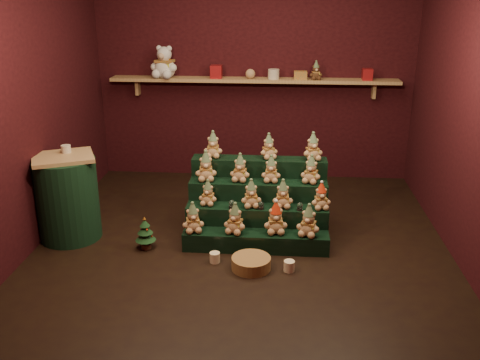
# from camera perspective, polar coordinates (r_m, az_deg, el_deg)

# --- Properties ---
(ground) EXTENTS (4.00, 4.00, 0.00)m
(ground) POSITION_cam_1_polar(r_m,az_deg,el_deg) (5.39, 0.29, -6.48)
(ground) COLOR black
(ground) RESTS_ON ground
(back_wall) EXTENTS (4.00, 0.10, 2.80)m
(back_wall) POSITION_cam_1_polar(r_m,az_deg,el_deg) (6.95, 1.55, 11.67)
(back_wall) COLOR black
(back_wall) RESTS_ON ground
(front_wall) EXTENTS (4.00, 0.10, 2.80)m
(front_wall) POSITION_cam_1_polar(r_m,az_deg,el_deg) (2.96, -2.53, 0.17)
(front_wall) COLOR black
(front_wall) RESTS_ON ground
(left_wall) EXTENTS (0.10, 4.00, 2.80)m
(left_wall) POSITION_cam_1_polar(r_m,az_deg,el_deg) (5.47, -21.86, 7.99)
(left_wall) COLOR black
(left_wall) RESTS_ON ground
(right_wall) EXTENTS (0.10, 4.00, 2.80)m
(right_wall) POSITION_cam_1_polar(r_m,az_deg,el_deg) (5.21, 23.63, 7.20)
(right_wall) COLOR black
(right_wall) RESTS_ON ground
(back_shelf) EXTENTS (3.60, 0.26, 0.24)m
(back_shelf) POSITION_cam_1_polar(r_m,az_deg,el_deg) (6.79, 1.47, 10.57)
(back_shelf) COLOR tan
(back_shelf) RESTS_ON ground
(riser_tier_front) EXTENTS (1.40, 0.22, 0.18)m
(riser_tier_front) POSITION_cam_1_polar(r_m,az_deg,el_deg) (5.18, 1.68, -6.55)
(riser_tier_front) COLOR black
(riser_tier_front) RESTS_ON ground
(riser_tier_midfront) EXTENTS (1.40, 0.22, 0.36)m
(riser_tier_midfront) POSITION_cam_1_polar(r_m,az_deg,el_deg) (5.34, 1.80, -4.64)
(riser_tier_midfront) COLOR black
(riser_tier_midfront) RESTS_ON ground
(riser_tier_midback) EXTENTS (1.40, 0.22, 0.54)m
(riser_tier_midback) POSITION_cam_1_polar(r_m,az_deg,el_deg) (5.51, 1.92, -2.83)
(riser_tier_midback) COLOR black
(riser_tier_midback) RESTS_ON ground
(riser_tier_back) EXTENTS (1.40, 0.22, 0.72)m
(riser_tier_back) POSITION_cam_1_polar(r_m,az_deg,el_deg) (5.68, 2.03, -1.14)
(riser_tier_back) COLOR black
(riser_tier_back) RESTS_ON ground
(teddy_0) EXTENTS (0.25, 0.24, 0.29)m
(teddy_0) POSITION_cam_1_polar(r_m,az_deg,el_deg) (5.13, -5.05, -4.00)
(teddy_0) COLOR tan
(teddy_0) RESTS_ON riser_tier_front
(teddy_1) EXTENTS (0.26, 0.24, 0.30)m
(teddy_1) POSITION_cam_1_polar(r_m,az_deg,el_deg) (5.08, -0.52, -4.11)
(teddy_1) COLOR tan
(teddy_1) RESTS_ON riser_tier_front
(teddy_2) EXTENTS (0.24, 0.22, 0.31)m
(teddy_2) POSITION_cam_1_polar(r_m,az_deg,el_deg) (5.09, 3.83, -4.03)
(teddy_2) COLOR tan
(teddy_2) RESTS_ON riser_tier_front
(teddy_3) EXTENTS (0.27, 0.26, 0.31)m
(teddy_3) POSITION_cam_1_polar(r_m,az_deg,el_deg) (5.07, 7.33, -4.30)
(teddy_3) COLOR tan
(teddy_3) RESTS_ON riser_tier_front
(teddy_4) EXTENTS (0.20, 0.19, 0.25)m
(teddy_4) POSITION_cam_1_polar(r_m,az_deg,el_deg) (5.28, -3.43, -1.36)
(teddy_4) COLOR tan
(teddy_4) RESTS_ON riser_tier_midfront
(teddy_5) EXTENTS (0.23, 0.21, 0.28)m
(teddy_5) POSITION_cam_1_polar(r_m,az_deg,el_deg) (5.21, 1.20, -1.45)
(teddy_5) COLOR tan
(teddy_5) RESTS_ON riser_tier_midfront
(teddy_6) EXTENTS (0.21, 0.19, 0.28)m
(teddy_6) POSITION_cam_1_polar(r_m,az_deg,el_deg) (5.22, 4.59, -1.49)
(teddy_6) COLOR tan
(teddy_6) RESTS_ON riser_tier_midfront
(teddy_7) EXTENTS (0.22, 0.20, 0.26)m
(teddy_7) POSITION_cam_1_polar(r_m,az_deg,el_deg) (5.23, 8.65, -1.70)
(teddy_7) COLOR tan
(teddy_7) RESTS_ON riser_tier_midfront
(teddy_8) EXTENTS (0.24, 0.22, 0.30)m
(teddy_8) POSITION_cam_1_polar(r_m,az_deg,el_deg) (5.41, -3.66, 1.49)
(teddy_8) COLOR tan
(teddy_8) RESTS_ON riser_tier_midback
(teddy_9) EXTENTS (0.23, 0.21, 0.28)m
(teddy_9) POSITION_cam_1_polar(r_m,az_deg,el_deg) (5.38, 0.02, 1.31)
(teddy_9) COLOR tan
(teddy_9) RESTS_ON riser_tier_midback
(teddy_10) EXTENTS (0.20, 0.18, 0.27)m
(teddy_10) POSITION_cam_1_polar(r_m,az_deg,el_deg) (5.37, 3.35, 1.18)
(teddy_10) COLOR tan
(teddy_10) RESTS_ON riser_tier_midback
(teddy_11) EXTENTS (0.25, 0.24, 0.28)m
(teddy_11) POSITION_cam_1_polar(r_m,az_deg,el_deg) (5.38, 7.61, 1.14)
(teddy_11) COLOR tan
(teddy_11) RESTS_ON riser_tier_midback
(teddy_12) EXTENTS (0.20, 0.18, 0.27)m
(teddy_12) POSITION_cam_1_polar(r_m,az_deg,el_deg) (5.56, -2.89, 3.79)
(teddy_12) COLOR tan
(teddy_12) RESTS_ON riser_tier_back
(teddy_13) EXTENTS (0.24, 0.23, 0.26)m
(teddy_13) POSITION_cam_1_polar(r_m,az_deg,el_deg) (5.52, 3.08, 3.61)
(teddy_13) COLOR tan
(teddy_13) RESTS_ON riser_tier_back
(teddy_14) EXTENTS (0.25, 0.23, 0.28)m
(teddy_14) POSITION_cam_1_polar(r_m,az_deg,el_deg) (5.51, 7.77, 3.55)
(teddy_14) COLOR tan
(teddy_14) RESTS_ON riser_tier_back
(snow_globe_a) EXTENTS (0.06, 0.06, 0.09)m
(snow_globe_a) POSITION_cam_1_polar(r_m,az_deg,el_deg) (5.21, -0.88, -2.59)
(snow_globe_a) COLOR black
(snow_globe_a) RESTS_ON riser_tier_midfront
(snow_globe_b) EXTENTS (0.06, 0.06, 0.08)m
(snow_globe_b) POSITION_cam_1_polar(r_m,az_deg,el_deg) (5.20, 2.25, -2.71)
(snow_globe_b) COLOR black
(snow_globe_b) RESTS_ON riser_tier_midfront
(snow_globe_c) EXTENTS (0.06, 0.06, 0.08)m
(snow_globe_c) POSITION_cam_1_polar(r_m,az_deg,el_deg) (5.20, 6.41, -2.82)
(snow_globe_c) COLOR black
(snow_globe_c) RESTS_ON riser_tier_midfront
(side_table) EXTENTS (0.71, 0.66, 0.87)m
(side_table) POSITION_cam_1_polar(r_m,az_deg,el_deg) (5.57, -17.92, -1.81)
(side_table) COLOR tan
(side_table) RESTS_ON ground
(table_ornament) EXTENTS (0.09, 0.09, 0.07)m
(table_ornament) POSITION_cam_1_polar(r_m,az_deg,el_deg) (5.51, -18.06, 3.18)
(table_ornament) COLOR beige
(table_ornament) RESTS_ON side_table
(mini_christmas_tree) EXTENTS (0.20, 0.20, 0.34)m
(mini_christmas_tree) POSITION_cam_1_polar(r_m,az_deg,el_deg) (5.25, -10.07, -5.59)
(mini_christmas_tree) COLOR #4B291B
(mini_christmas_tree) RESTS_ON ground
(mug_left) EXTENTS (0.10, 0.10, 0.10)m
(mug_left) POSITION_cam_1_polar(r_m,az_deg,el_deg) (4.98, -2.71, -8.25)
(mug_left) COLOR beige
(mug_left) RESTS_ON ground
(mug_right) EXTENTS (0.10, 0.10, 0.10)m
(mug_right) POSITION_cam_1_polar(r_m,az_deg,el_deg) (4.85, 5.26, -9.12)
(mug_right) COLOR beige
(mug_right) RESTS_ON ground
(wicker_basket) EXTENTS (0.39, 0.39, 0.11)m
(wicker_basket) POSITION_cam_1_polar(r_m,az_deg,el_deg) (4.87, 1.20, -8.85)
(wicker_basket) COLOR olive
(wicker_basket) RESTS_ON ground
(white_bear) EXTENTS (0.42, 0.40, 0.50)m
(white_bear) POSITION_cam_1_polar(r_m,az_deg,el_deg) (6.86, -8.07, 12.80)
(white_bear) COLOR white
(white_bear) RESTS_ON back_shelf
(brown_bear) EXTENTS (0.18, 0.17, 0.22)m
(brown_bear) POSITION_cam_1_polar(r_m,az_deg,el_deg) (6.74, 8.11, 11.49)
(brown_bear) COLOR #473017
(brown_bear) RESTS_ON back_shelf
(gift_tin_red_a) EXTENTS (0.14, 0.14, 0.16)m
(gift_tin_red_a) POSITION_cam_1_polar(r_m,az_deg,el_deg) (6.79, -2.54, 11.46)
(gift_tin_red_a) COLOR maroon
(gift_tin_red_a) RESTS_ON back_shelf
(gift_tin_cream) EXTENTS (0.14, 0.14, 0.12)m
(gift_tin_cream) POSITION_cam_1_polar(r_m,az_deg,el_deg) (6.74, 3.61, 11.21)
(gift_tin_cream) COLOR beige
(gift_tin_cream) RESTS_ON back_shelf
(gift_tin_red_b) EXTENTS (0.12, 0.12, 0.14)m
(gift_tin_red_b) POSITION_cam_1_polar(r_m,az_deg,el_deg) (6.82, 13.43, 10.91)
(gift_tin_red_b) COLOR maroon
(gift_tin_red_b) RESTS_ON back_shelf
(shelf_plush_ball) EXTENTS (0.12, 0.12, 0.12)m
(shelf_plush_ball) POSITION_cam_1_polar(r_m,az_deg,el_deg) (6.76, 1.11, 11.26)
(shelf_plush_ball) COLOR tan
(shelf_plush_ball) RESTS_ON back_shelf
(scarf_gift_box) EXTENTS (0.16, 0.10, 0.10)m
(scarf_gift_box) POSITION_cam_1_polar(r_m,az_deg,el_deg) (6.75, 6.47, 11.05)
(scarf_gift_box) COLOR #CC5B1C
(scarf_gift_box) RESTS_ON back_shelf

